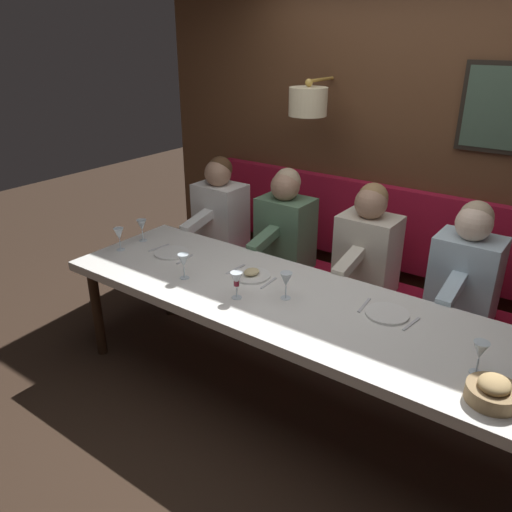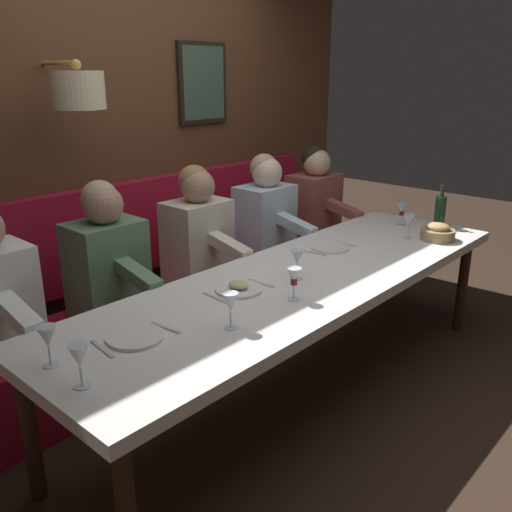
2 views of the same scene
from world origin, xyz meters
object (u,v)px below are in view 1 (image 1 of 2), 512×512
Objects in this scene: wine_glass_4 at (286,280)px; diner_middle at (368,243)px; wine_glass_2 at (119,235)px; bread_bowl at (493,391)px; diner_near at (467,267)px; wine_glass_1 at (236,280)px; dining_table at (296,309)px; diner_farthest at (220,207)px; diner_far at (285,223)px; wine_glass_0 at (184,261)px; wine_glass_6 at (142,226)px; wine_glass_5 at (480,351)px.

diner_middle is at bearing -6.33° from wine_glass_4.
bread_bowl is (-0.16, -2.53, -0.07)m from wine_glass_2.
wine_glass_1 is (-1.06, 1.00, 0.04)m from diner_near.
dining_table is 1.42m from wine_glass_2.
bread_bowl is (-0.26, -1.12, 0.11)m from dining_table.
dining_table is at bearing -85.88° from wine_glass_2.
diner_near reaches higher than wine_glass_4.
diner_middle is at bearing 90.00° from diner_near.
diner_farthest is 1.53m from wine_glass_4.
diner_near and diner_middle have the same top height.
diner_far is at bearing -90.00° from diner_farthest.
diner_near and diner_farthest have the same top height.
diner_near reaches higher than wine_glass_2.
diner_near reaches higher than wine_glass_0.
wine_glass_0 is 1.86m from bread_bowl.
wine_glass_4 is at bearing 78.32° from bread_bowl.
wine_glass_2 is (-0.98, 2.11, 0.04)m from diner_near.
diner_middle reaches higher than bread_bowl.
wine_glass_6 is 0.75× the size of bread_bowl.
wine_glass_5 is (-0.98, -0.99, 0.04)m from diner_middle.
diner_near is 0.67m from diner_middle.
diner_far is (0.00, 0.69, 0.00)m from diner_middle.
wine_glass_0 is 1.00× the size of wine_glass_1.
diner_middle is at bearing -90.00° from diner_far.
wine_glass_6 reaches higher than dining_table.
diner_near is 4.82× the size of wine_glass_1.
wine_glass_4 is (-0.89, -1.24, 0.04)m from diner_farthest.
diner_farthest is 0.78m from wine_glass_6.
diner_middle is 1.64m from wine_glass_6.
diner_middle is 1.75m from wine_glass_2.
dining_table is 18.70× the size of wine_glass_6.
wine_glass_2 is at bearing 86.22° from wine_glass_1.
diner_near is 4.82× the size of wine_glass_5.
wine_glass_0 is 1.00× the size of wine_glass_2.
bread_bowl is (-1.14, -0.42, -0.03)m from diner_near.
wine_glass_6 reaches higher than bread_bowl.
wine_glass_0 and wine_glass_1 have the same top height.
wine_glass_6 is at bearing 118.03° from diner_middle.
wine_glass_5 is (-0.98, -1.68, 0.04)m from diner_far.
dining_table is 3.88× the size of diner_near.
diner_farthest is (0.88, 1.31, 0.13)m from dining_table.
wine_glass_0 is at bearing 87.14° from bread_bowl.
dining_table is 3.88× the size of diner_farthest.
diner_middle is 3.60× the size of bread_bowl.
dining_table is at bearing 141.59° from diner_near.
diner_far is (0.88, 0.66, 0.13)m from dining_table.
diner_far is at bearing 59.75° from wine_glass_5.
diner_farthest reaches higher than wine_glass_5.
diner_near is at bearing -70.00° from wine_glass_6.
dining_table is 1.13m from diner_near.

